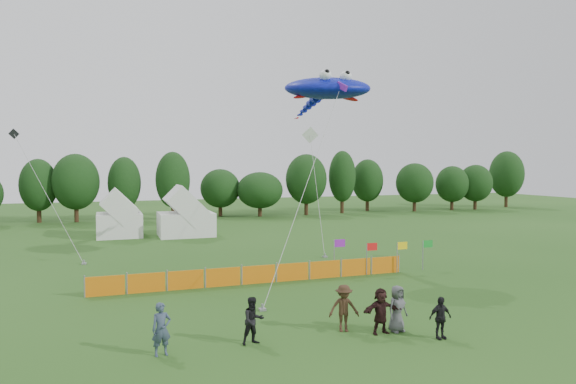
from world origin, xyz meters
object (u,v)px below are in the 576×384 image
object	(u,v)px
spectator_e	(397,309)
spectator_d	(440,318)
spectator_f	(381,311)
spectator_a	(161,329)
spectator_c	(344,308)
tent_right	(186,217)
barrier_fence	(259,274)
stingray_kite	(326,90)
tent_left	(119,217)
spectator_b	(253,321)

from	to	relation	value
spectator_e	spectator_d	bearing A→B (deg)	-62.86
spectator_e	spectator_f	world-z (taller)	spectator_e
spectator_a	spectator_c	distance (m)	7.03
tent_right	spectator_a	size ratio (longest dim) A/B	2.74
spectator_c	spectator_f	world-z (taller)	spectator_c
barrier_fence	stingray_kite	size ratio (longest dim) A/B	1.16
barrier_fence	spectator_e	bearing A→B (deg)	-73.86
spectator_e	spectator_f	xyz separation A→B (m)	(-0.74, -0.02, -0.02)
tent_left	spectator_b	distance (m)	31.53
tent_right	spectator_d	xyz separation A→B (m)	(4.80, -31.62, -0.99)
spectator_a	tent_left	bearing A→B (deg)	81.85
spectator_a	spectator_b	bearing A→B (deg)	-8.74
spectator_b	spectator_c	world-z (taller)	spectator_c
spectator_d	stingray_kite	bearing A→B (deg)	84.35
tent_right	spectator_b	distance (m)	29.88
spectator_a	spectator_e	xyz separation A→B (m)	(8.99, -0.52, -0.00)
spectator_d	spectator_e	size ratio (longest dim) A/B	0.88
tent_right	spectator_a	bearing A→B (deg)	-100.01
spectator_d	stingray_kite	world-z (taller)	stingray_kite
tent_left	barrier_fence	bearing A→B (deg)	-73.06
tent_left	spectator_c	world-z (taller)	tent_left
barrier_fence	spectator_e	size ratio (longest dim) A/B	9.79
spectator_a	spectator_c	size ratio (longest dim) A/B	0.99
spectator_d	spectator_e	bearing A→B (deg)	130.62
spectator_d	spectator_e	distance (m)	1.67
barrier_fence	spectator_c	distance (m)	9.05
spectator_a	spectator_e	size ratio (longest dim) A/B	1.00
barrier_fence	spectator_c	world-z (taller)	spectator_c
spectator_a	stingray_kite	world-z (taller)	stingray_kite
stingray_kite	spectator_f	bearing A→B (deg)	-104.57
spectator_b	spectator_d	xyz separation A→B (m)	(6.79, -1.82, -0.07)
spectator_a	spectator_e	world-z (taller)	spectator_a
spectator_e	stingray_kite	bearing A→B (deg)	65.64
tent_right	spectator_e	distance (m)	30.58
stingray_kite	spectator_e	bearing A→B (deg)	-101.48
tent_right	spectator_b	world-z (taller)	tent_right
barrier_fence	spectator_d	size ratio (longest dim) A/B	11.16
spectator_b	spectator_c	size ratio (longest dim) A/B	0.94
tent_left	tent_right	world-z (taller)	tent_right
stingray_kite	spectator_d	bearing A→B (deg)	-96.26
spectator_a	tent_right	bearing A→B (deg)	70.83
spectator_b	spectator_e	world-z (taller)	spectator_e
tent_right	spectator_e	bearing A→B (deg)	-82.99
spectator_b	spectator_d	size ratio (longest dim) A/B	1.08
tent_right	spectator_f	size ratio (longest dim) A/B	2.82
tent_right	tent_left	bearing A→B (deg)	165.64
spectator_d	tent_left	bearing A→B (deg)	108.39
spectator_a	spectator_d	size ratio (longest dim) A/B	1.14
tent_left	spectator_f	bearing A→B (deg)	-74.55
barrier_fence	spectator_d	distance (m)	11.67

